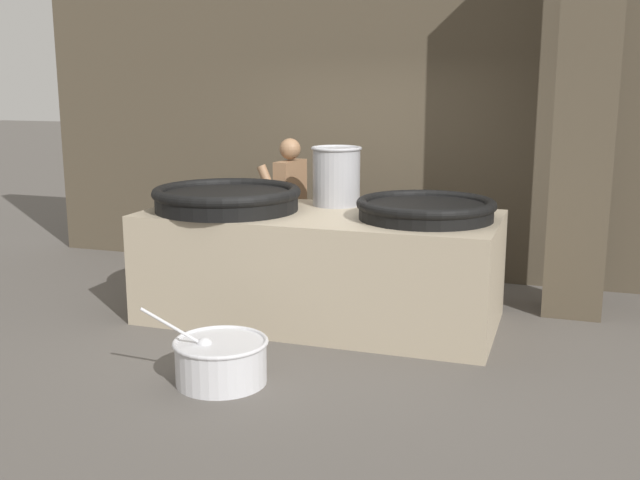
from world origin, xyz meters
TOP-DOWN VIEW (x-y plane):
  - ground_plane at (0.00, 0.00)m, footprint 60.00×60.00m
  - back_wall at (0.00, 2.00)m, footprint 8.46×0.24m
  - support_pillar at (2.26, 0.99)m, footprint 0.54×0.54m
  - hearth_platform at (0.00, 0.00)m, footprint 3.26×1.47m
  - giant_wok_near at (-0.88, -0.13)m, footprint 1.39×1.39m
  - giant_wok_far at (0.98, -0.00)m, footprint 1.23×1.23m
  - stock_pot at (0.01, 0.48)m, footprint 0.49×0.49m
  - cook at (-0.68, 0.99)m, footprint 0.41×0.62m
  - prep_bowl_vegetables at (-0.21, -1.69)m, footprint 0.85×0.71m

SIDE VIEW (x-z plane):
  - ground_plane at x=0.00m, z-range 0.00..0.00m
  - prep_bowl_vegetables at x=-0.21m, z-range -0.13..0.49m
  - hearth_platform at x=0.00m, z-range 0.00..1.02m
  - cook at x=-0.68m, z-range 0.07..1.69m
  - giant_wok_far at x=0.98m, z-range 1.02..1.21m
  - giant_wok_near at x=-0.88m, z-range 1.03..1.25m
  - stock_pot at x=0.01m, z-range 1.03..1.60m
  - back_wall at x=0.00m, z-range 0.00..3.98m
  - support_pillar at x=2.26m, z-range 0.00..3.98m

